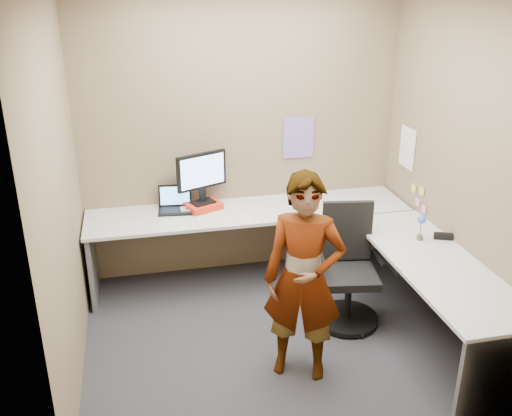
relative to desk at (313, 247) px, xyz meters
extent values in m
plane|color=#2A2A2F|center=(-0.44, -0.39, -0.59)|extent=(3.00, 3.00, 0.00)
plane|color=#756448|center=(-0.44, 0.91, 0.76)|extent=(3.00, 0.00, 3.00)
plane|color=#756448|center=(1.06, -0.39, 0.76)|extent=(0.00, 2.70, 2.70)
plane|color=#756448|center=(-1.94, -0.39, 0.76)|extent=(0.00, 2.70, 2.70)
cube|color=silver|center=(-0.44, 0.59, 0.13)|extent=(2.96, 0.65, 0.03)
cube|color=silver|center=(0.74, -0.71, 0.13)|extent=(0.65, 1.91, 0.03)
cube|color=#59595B|center=(-1.88, 0.59, -0.24)|extent=(0.04, 0.60, 0.70)
cube|color=#59595B|center=(1.00, 0.59, -0.24)|extent=(0.04, 0.60, 0.70)
cube|color=#59595B|center=(0.74, -1.63, -0.24)|extent=(0.60, 0.04, 0.70)
cube|color=red|center=(-0.85, 0.70, 0.17)|extent=(0.37, 0.33, 0.06)
cube|color=black|center=(-0.85, 0.70, 0.21)|extent=(0.25, 0.21, 0.02)
cube|color=black|center=(-0.85, 0.72, 0.28)|extent=(0.06, 0.06, 0.12)
cube|color=black|center=(-0.85, 0.72, 0.51)|extent=(0.47, 0.23, 0.33)
cube|color=#92BDFC|center=(-0.84, 0.70, 0.51)|extent=(0.41, 0.18, 0.28)
cube|color=black|center=(-1.11, 0.69, 0.15)|extent=(0.33, 0.25, 0.02)
cube|color=black|center=(-1.09, 0.80, 0.26)|extent=(0.31, 0.10, 0.20)
cube|color=#50AAFF|center=(-1.09, 0.80, 0.26)|extent=(0.27, 0.08, 0.16)
cube|color=#B7B7BC|center=(-1.00, 0.65, 0.16)|extent=(0.12, 0.08, 0.04)
sphere|color=red|center=(-1.00, 0.64, 0.19)|extent=(0.04, 0.04, 0.04)
cone|color=white|center=(-0.48, 0.36, 0.17)|extent=(0.10, 0.10, 0.06)
cube|color=black|center=(0.99, -0.37, 0.17)|extent=(0.15, 0.09, 0.05)
cylinder|color=brown|center=(0.80, -0.33, 0.16)|extent=(0.05, 0.05, 0.04)
cylinder|color=#338C3F|center=(0.80, -0.33, 0.25)|extent=(0.01, 0.01, 0.14)
sphere|color=#446FF2|center=(0.80, -0.33, 0.32)|extent=(0.07, 0.07, 0.07)
cube|color=#846BB7|center=(0.11, 0.90, 0.71)|extent=(0.30, 0.01, 0.40)
cube|color=white|center=(1.05, 0.51, 0.66)|extent=(0.01, 0.28, 0.38)
cube|color=#F2E059|center=(1.05, 0.16, 0.36)|extent=(0.01, 0.07, 0.07)
cube|color=pink|center=(1.05, 0.21, 0.23)|extent=(0.01, 0.07, 0.07)
cube|color=pink|center=(1.05, 0.09, 0.21)|extent=(0.01, 0.07, 0.07)
cube|color=#F2E059|center=(1.05, 0.31, 0.33)|extent=(0.01, 0.07, 0.07)
cylinder|color=black|center=(0.22, -0.31, -0.55)|extent=(0.53, 0.53, 0.04)
cylinder|color=black|center=(0.22, -0.31, -0.34)|extent=(0.06, 0.06, 0.38)
cube|color=black|center=(0.22, -0.31, -0.14)|extent=(0.50, 0.50, 0.07)
cube|color=black|center=(0.25, -0.10, 0.17)|extent=(0.42, 0.12, 0.52)
cube|color=black|center=(-0.01, -0.27, 0.02)|extent=(0.08, 0.29, 0.03)
cube|color=black|center=(0.45, -0.35, 0.02)|extent=(0.08, 0.29, 0.03)
imported|color=#999399|center=(-0.34, -0.83, 0.19)|extent=(0.67, 0.56, 1.55)
camera|label=1|loc=(-1.42, -4.16, 2.17)|focal=40.00mm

